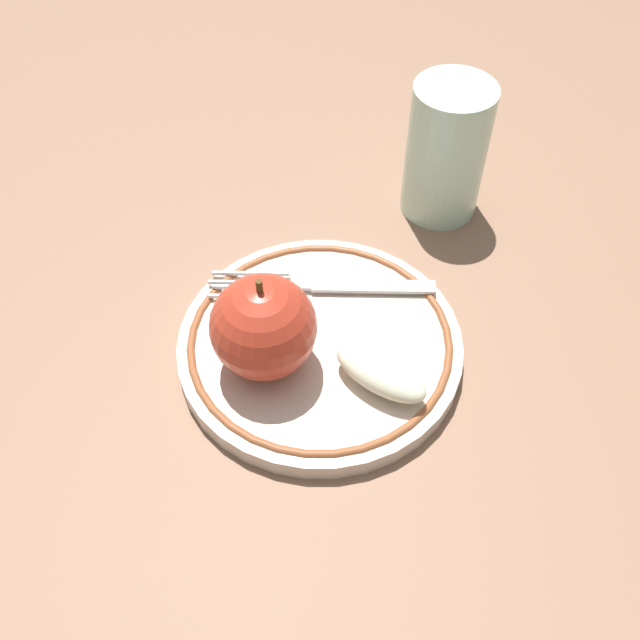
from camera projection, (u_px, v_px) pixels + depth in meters
name	position (u px, v px, depth m)	size (l,w,h in m)	color
ground_plane	(320.00, 370.00, 0.53)	(2.00, 2.00, 0.00)	#906851
plate	(320.00, 345.00, 0.53)	(0.21, 0.21, 0.02)	beige
apple_red_whole	(263.00, 327.00, 0.48)	(0.07, 0.07, 0.08)	#BF3825
apple_slice_front	(381.00, 372.00, 0.49)	(0.07, 0.03, 0.02)	#EDEDCB
fork	(329.00, 286.00, 0.55)	(0.15, 0.13, 0.00)	silver
drinking_glass	(446.00, 151.00, 0.59)	(0.07, 0.07, 0.12)	silver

